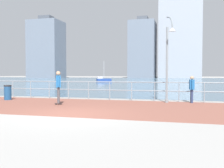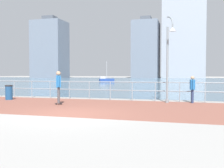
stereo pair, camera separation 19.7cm
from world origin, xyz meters
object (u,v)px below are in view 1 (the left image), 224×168
Objects in this scene: lamppost at (169,55)px; sailboat_gray at (103,80)px; trash_bin at (8,92)px; skateboarder at (58,85)px; bystander at (192,87)px.

lamppost is 38.32m from sailboat_gray.
sailboat_gray is (-4.78, 36.24, -0.07)m from trash_bin.
skateboarder is 0.42× the size of sailboat_gray.
lamppost is at bearing -162.69° from bystander.
bystander is 38.39m from sailboat_gray.
trash_bin is (-4.25, 1.49, -0.60)m from skateboarder.
lamppost is 2.73× the size of skateboarder.
sailboat_gray is (-9.03, 37.73, -0.67)m from skateboarder.
sailboat_gray is at bearing 103.45° from skateboarder.
lamppost is 3.19× the size of bystander.
skateboarder is 38.80m from sailboat_gray.
sailboat_gray reaches higher than trash_bin.
bystander reaches higher than trash_bin.
sailboat_gray is (-14.59, 35.36, -2.28)m from lamppost.
trash_bin is (-9.81, -0.88, -2.21)m from lamppost.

